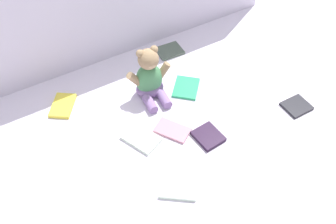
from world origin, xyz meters
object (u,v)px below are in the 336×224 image
book_case_4 (208,136)px  book_case_5 (186,88)px  book_case_1 (172,130)px  book_case_2 (169,51)px  book_case_6 (178,187)px  book_case_0 (141,138)px  teddy_bear (150,78)px  book_case_3 (296,106)px  book_case_7 (63,106)px

book_case_4 → book_case_5: (0.07, 0.26, -0.00)m
book_case_1 → book_case_4: 0.14m
book_case_2 → book_case_6: book_case_6 is taller
book_case_5 → book_case_6: (-0.28, -0.39, 0.00)m
book_case_2 → book_case_4: bearing=169.1°
book_case_0 → book_case_5: bearing=-177.1°
book_case_2 → teddy_bear: bearing=136.5°
book_case_0 → book_case_4: size_ratio=1.31×
book_case_2 → book_case_4: size_ratio=1.13×
teddy_bear → book_case_4: size_ratio=2.20×
teddy_bear → book_case_0: teddy_bear is taller
book_case_4 → book_case_6: same height
book_case_4 → book_case_6: (-0.21, -0.12, -0.00)m
book_case_1 → book_case_3: (0.49, -0.15, 0.00)m
book_case_3 → book_case_5: size_ratio=0.82×
book_case_0 → book_case_2: size_ratio=1.16×
book_case_1 → book_case_2: size_ratio=1.11×
teddy_bear → book_case_5: (0.14, -0.05, -0.08)m
book_case_0 → book_case_4: book_case_4 is taller
book_case_3 → teddy_bear: bearing=52.4°
book_case_1 → book_case_7: size_ratio=1.02×
teddy_bear → book_case_1: 0.24m
book_case_4 → book_case_5: size_ratio=0.82×
book_case_0 → book_case_2: (0.35, 0.38, -0.00)m
teddy_bear → book_case_4: (0.07, -0.31, -0.08)m
book_case_5 → book_case_3: bearing=178.3°
book_case_3 → book_case_6: (-0.60, -0.07, 0.00)m
teddy_bear → book_case_2: (0.21, 0.19, -0.08)m
teddy_bear → book_case_2: bearing=48.8°
book_case_1 → book_case_7: 0.46m
teddy_bear → book_case_4: teddy_bear is taller
book_case_7 → book_case_6: bearing=-34.0°
book_case_3 → book_case_6: 0.61m
book_case_4 → book_case_7: bearing=129.8°
book_case_0 → book_case_5: 0.32m
book_case_3 → book_case_4: (-0.39, 0.05, 0.00)m
book_case_0 → book_case_3: bearing=141.0°
book_case_3 → book_case_0: bearing=74.9°
book_case_0 → book_case_4: bearing=128.3°
book_case_7 → book_case_5: bearing=16.7°
book_case_0 → book_case_1: bearing=144.8°
book_case_6 → book_case_7: same height
book_case_2 → book_case_4: (-0.13, -0.50, 0.00)m
book_case_4 → book_case_1: bearing=132.1°
book_case_4 → book_case_0: bearing=146.9°
book_case_1 → book_case_7: (-0.32, 0.33, 0.00)m
book_case_2 → book_case_3: 0.62m
teddy_bear → book_case_5: teddy_bear is taller
teddy_bear → book_case_2: 0.29m
book_case_2 → book_case_7: book_case_7 is taller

